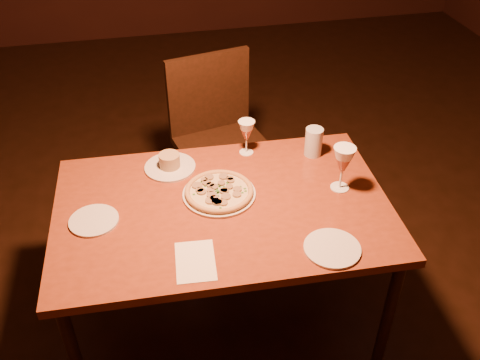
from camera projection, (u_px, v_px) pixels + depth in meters
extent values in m
plane|color=black|center=(261.00, 279.00, 2.83)|extent=(7.00, 7.00, 0.00)
cube|color=brown|center=(223.00, 209.00, 2.19)|extent=(1.40, 0.93, 0.04)
cylinder|color=black|center=(88.00, 230.00, 2.62)|extent=(0.05, 0.05, 0.69)
cylinder|color=black|center=(387.00, 318.00, 2.20)|extent=(0.05, 0.05, 0.69)
cylinder|color=black|center=(331.00, 203.00, 2.80)|extent=(0.05, 0.05, 0.69)
cube|color=black|center=(225.00, 150.00, 2.91)|extent=(0.56, 0.56, 0.04)
cube|color=black|center=(209.00, 92.00, 2.92)|extent=(0.47, 0.13, 0.45)
cylinder|color=black|center=(207.00, 217.00, 2.86)|extent=(0.04, 0.04, 0.48)
cylinder|color=black|center=(183.00, 178.00, 3.14)|extent=(0.04, 0.04, 0.48)
cylinder|color=black|center=(270.00, 199.00, 2.99)|extent=(0.04, 0.04, 0.48)
cylinder|color=black|center=(242.00, 163.00, 3.26)|extent=(0.04, 0.04, 0.48)
cylinder|color=silver|center=(219.00, 194.00, 2.23)|extent=(0.31, 0.31, 0.01)
cylinder|color=#CDB98D|center=(219.00, 192.00, 2.22)|extent=(0.28, 0.28, 0.01)
torus|color=tan|center=(219.00, 191.00, 2.22)|extent=(0.29, 0.29, 0.02)
cylinder|color=silver|center=(170.00, 167.00, 2.38)|extent=(0.23, 0.23, 0.01)
cylinder|color=tan|center=(169.00, 160.00, 2.36)|extent=(0.09, 0.09, 0.06)
cylinder|color=silver|center=(314.00, 142.00, 2.43)|extent=(0.08, 0.08, 0.13)
cylinder|color=silver|center=(94.00, 220.00, 2.10)|extent=(0.19, 0.19, 0.01)
cylinder|color=silver|center=(332.00, 248.00, 1.97)|extent=(0.21, 0.21, 0.01)
cube|color=white|center=(195.00, 261.00, 1.93)|extent=(0.16, 0.22, 0.00)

